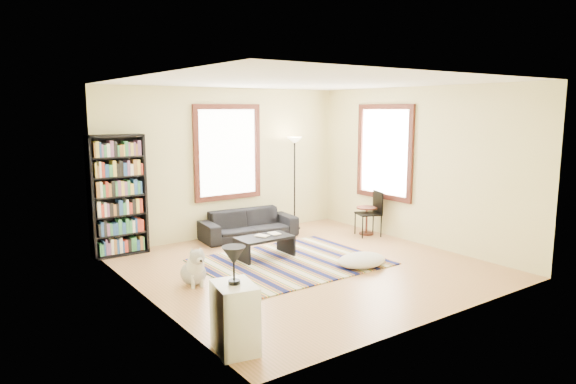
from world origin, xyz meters
TOP-DOWN VIEW (x-y plane):
  - floor at (0.00, 0.00)m, footprint 5.00×5.00m
  - ceiling at (0.00, 0.00)m, footprint 5.00×5.00m
  - wall_back at (0.00, 2.55)m, footprint 5.00×0.10m
  - wall_front at (0.00, -2.55)m, footprint 5.00×0.10m
  - wall_left at (-2.55, 0.00)m, footprint 0.10×5.00m
  - wall_right at (2.55, 0.00)m, footprint 0.10×5.00m
  - window_back at (0.00, 2.47)m, footprint 1.20×0.06m
  - window_right at (2.47, 0.80)m, footprint 0.06×1.20m
  - rug at (-0.09, 0.30)m, footprint 2.71×2.17m
  - sofa at (0.19, 2.05)m, footprint 1.86×0.88m
  - bookshelf at (-2.14, 2.32)m, footprint 0.90×0.30m
  - coffee_table at (-0.29, 0.75)m, footprint 1.01×0.77m
  - book_a at (-0.39, 0.75)m, footprint 0.26×0.23m
  - book_b at (-0.14, 0.80)m, footprint 0.17×0.22m
  - floor_cushion at (0.68, -0.51)m, footprint 0.99×0.88m
  - floor_lamp at (1.34, 2.15)m, footprint 0.35×0.35m
  - side_table at (2.20, 0.96)m, footprint 0.48×0.48m
  - folding_chair at (2.15, 0.87)m, footprint 0.53×0.52m
  - white_cabinet at (-2.30, -1.81)m, footprint 0.47×0.57m
  - table_lamp at (-2.30, -1.81)m, footprint 0.27×0.27m
  - dog at (-1.79, 0.25)m, footprint 0.44×0.58m

SIDE VIEW (x-z plane):
  - floor at x=0.00m, z-range -0.10..0.00m
  - rug at x=-0.09m, z-range 0.00..0.02m
  - floor_cushion at x=0.68m, z-range 0.00..0.20m
  - coffee_table at x=-0.29m, z-range 0.00..0.36m
  - sofa at x=0.19m, z-range 0.00..0.53m
  - dog at x=-1.79m, z-range 0.00..0.54m
  - side_table at x=2.20m, z-range 0.00..0.54m
  - white_cabinet at x=-2.30m, z-range 0.00..0.70m
  - book_b at x=-0.14m, z-range 0.36..0.38m
  - book_a at x=-0.39m, z-range 0.36..0.38m
  - folding_chair at x=2.15m, z-range 0.00..0.86m
  - table_lamp at x=-2.30m, z-range 0.70..1.08m
  - floor_lamp at x=1.34m, z-range 0.00..1.86m
  - bookshelf at x=-2.14m, z-range 0.00..2.00m
  - wall_back at x=0.00m, z-range 0.00..2.80m
  - wall_front at x=0.00m, z-range 0.00..2.80m
  - wall_left at x=-2.55m, z-range 0.00..2.80m
  - wall_right at x=2.55m, z-range 0.00..2.80m
  - window_back at x=0.00m, z-range 0.80..2.40m
  - window_right at x=2.47m, z-range 0.80..2.40m
  - ceiling at x=0.00m, z-range 2.80..2.90m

